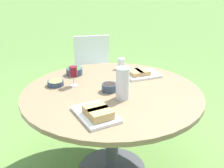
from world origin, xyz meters
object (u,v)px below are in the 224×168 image
(dining_table, at_px, (112,103))
(water_pitcher, at_px, (123,83))
(wine_glass, at_px, (73,72))
(chair_far_back, at_px, (93,67))

(dining_table, height_order, water_pitcher, water_pitcher)
(dining_table, relative_size, wine_glass, 8.55)
(wine_glass, bearing_deg, water_pitcher, -174.90)
(dining_table, relative_size, water_pitcher, 5.91)
(dining_table, xyz_separation_m, wine_glass, (0.32, 0.10, 0.23))
(chair_far_back, relative_size, water_pitcher, 3.70)
(dining_table, height_order, chair_far_back, chair_far_back)
(water_pitcher, bearing_deg, chair_far_back, -40.79)
(chair_far_back, relative_size, wine_glass, 5.35)
(water_pitcher, relative_size, wine_glass, 1.45)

